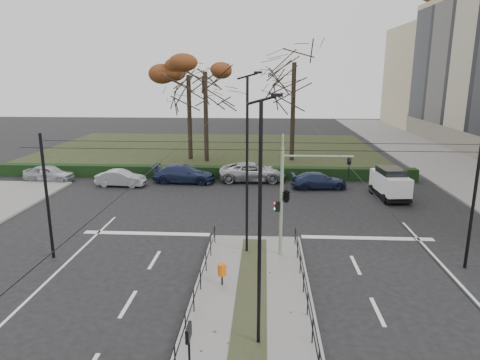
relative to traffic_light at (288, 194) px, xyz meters
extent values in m
plane|color=black|center=(-1.56, -2.71, -3.17)|extent=(140.00, 140.00, 0.00)
cube|color=slate|center=(-1.56, -5.21, -3.10)|extent=(4.40, 15.00, 0.14)
cube|color=slate|center=(16.44, 19.29, -3.10)|extent=(8.00, 90.00, 0.14)
cube|color=black|center=(-7.56, 29.29, -3.12)|extent=(38.00, 26.00, 0.10)
cube|color=black|center=(-7.56, 15.89, -2.67)|extent=(38.00, 1.00, 1.00)
cylinder|color=black|center=(-3.61, 1.29, -2.58)|extent=(0.04, 0.04, 0.90)
cylinder|color=black|center=(0.49, 1.29, -2.58)|extent=(0.04, 0.04, 0.90)
cylinder|color=black|center=(-3.61, -5.31, -2.13)|extent=(0.04, 13.20, 0.04)
cylinder|color=black|center=(0.49, -5.31, -2.13)|extent=(0.04, 13.20, 0.04)
cylinder|color=black|center=(-11.16, -0.71, -0.17)|extent=(0.14, 0.14, 6.00)
cylinder|color=black|center=(8.04, -0.71, -0.17)|extent=(0.14, 0.14, 6.00)
cylinder|color=black|center=(-1.56, -1.71, 2.33)|extent=(20.00, 0.02, 0.02)
cylinder|color=black|center=(-1.56, 0.29, 2.33)|extent=(20.00, 0.02, 0.02)
cylinder|color=black|center=(-5.06, -4.71, 2.13)|extent=(0.02, 34.00, 0.02)
cylinder|color=black|center=(1.94, -4.71, 2.13)|extent=(0.02, 34.00, 0.02)
cylinder|color=gray|center=(-0.30, 0.00, -0.43)|extent=(0.16, 0.16, 5.20)
cylinder|color=gray|center=(1.30, 0.00, 1.77)|extent=(3.20, 0.10, 0.10)
imported|color=black|center=(2.70, 0.00, 1.27)|extent=(0.20, 0.22, 0.90)
imported|color=black|center=(-0.08, 0.00, -0.03)|extent=(1.06, 2.02, 0.80)
cube|color=black|center=(-0.48, 0.00, -0.63)|extent=(0.22, 0.16, 0.50)
sphere|color=#FF0C0C|center=(-0.58, 0.00, -0.48)|extent=(0.11, 0.11, 0.11)
sphere|color=#0CE533|center=(-0.58, 0.00, -0.75)|extent=(0.11, 0.11, 0.11)
cylinder|color=black|center=(-2.78, -3.23, -2.81)|extent=(0.07, 0.07, 0.44)
cylinder|color=#D75A0C|center=(-2.78, -3.23, -2.36)|extent=(0.36, 0.36, 0.49)
cylinder|color=black|center=(-3.06, -9.28, -2.10)|extent=(0.07, 0.07, 1.86)
cube|color=black|center=(-3.06, -9.28, -1.26)|extent=(0.09, 0.51, 0.39)
cube|color=beige|center=(-3.11, -9.28, -1.26)|extent=(0.02, 0.45, 0.33)
cylinder|color=black|center=(-1.23, -7.03, 0.82)|extent=(0.12, 0.12, 7.69)
cube|color=black|center=(-0.80, -7.03, 4.81)|extent=(0.34, 0.13, 0.10)
cylinder|color=black|center=(-1.92, 0.26, 1.13)|extent=(0.12, 0.12, 8.32)
cube|color=black|center=(-1.45, 0.26, 5.45)|extent=(0.36, 0.15, 0.10)
imported|color=#A9ABB1|center=(-18.70, 13.90, -2.49)|extent=(4.06, 1.82, 1.35)
imported|color=#A9ABB1|center=(-12.33, 12.77, -2.54)|extent=(3.91, 1.55, 1.26)
imported|color=#202A4C|center=(-7.60, 14.22, -2.44)|extent=(5.10, 2.26, 1.46)
imported|color=#A9ABB1|center=(-2.07, 15.05, -2.41)|extent=(5.56, 2.76, 1.52)
cube|color=white|center=(7.74, 10.53, -2.03)|extent=(1.99, 4.03, 1.26)
cube|color=black|center=(7.74, 10.53, -1.27)|extent=(1.70, 2.27, 0.59)
cube|color=black|center=(7.74, 10.53, -2.87)|extent=(2.03, 4.11, 0.18)
cylinder|color=black|center=(8.67, 9.32, -2.84)|extent=(0.28, 0.68, 0.66)
cylinder|color=black|center=(7.04, 9.17, -2.84)|extent=(0.28, 0.68, 0.66)
cylinder|color=black|center=(8.43, 11.88, -2.84)|extent=(0.28, 0.68, 0.66)
cylinder|color=black|center=(6.80, 11.73, -2.84)|extent=(0.28, 0.68, 0.66)
cylinder|color=black|center=(-6.92, 22.76, 1.29)|extent=(0.44, 0.44, 8.71)
ellipsoid|color=#5A2B14|center=(-6.92, 22.76, 5.65)|extent=(8.77, 8.77, 5.48)
cylinder|color=black|center=(1.63, 23.72, 1.72)|extent=(0.44, 0.44, 9.58)
cylinder|color=black|center=(-8.71, 23.71, 1.13)|extent=(0.44, 0.44, 8.39)
imported|color=#202A4C|center=(3.07, 13.00, -2.55)|extent=(4.37, 2.10, 1.23)
camera|label=1|loc=(-1.12, -19.16, 5.36)|focal=32.00mm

